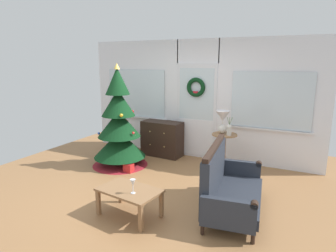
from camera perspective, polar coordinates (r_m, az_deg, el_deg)
The scene contains 11 objects.
ground_plane at distance 4.95m, azimuth -3.42°, elevation -12.59°, with size 6.76×6.76×0.00m, color #996B42.
back_wall_with_door at distance 6.42m, azimuth 5.67°, elevation 5.17°, with size 5.20×0.19×2.55m.
christmas_tree at distance 5.99m, azimuth -9.48°, elevation -0.45°, with size 1.13×1.13×2.06m.
dresser_cabinet at distance 6.61m, azimuth -1.14°, elevation -2.45°, with size 0.92×0.48×0.78m.
settee_sofa at distance 4.31m, azimuth 11.35°, elevation -11.29°, with size 0.89×1.59×0.96m.
side_table at distance 5.77m, azimuth 10.84°, elevation -3.60°, with size 0.50×0.48×0.73m.
table_lamp at distance 5.71m, azimuth 10.57°, elevation 1.39°, with size 0.28×0.28×0.44m.
flower_vase at distance 5.61m, azimuth 11.79°, elevation -0.61°, with size 0.11×0.10×0.35m.
coffee_table at distance 4.14m, azimuth -7.52°, elevation -12.79°, with size 0.91×0.64×0.39m.
wine_glass at distance 3.94m, azimuth -6.83°, elevation -10.95°, with size 0.08×0.08×0.20m.
gift_box at distance 5.77m, azimuth -7.65°, elevation -8.02°, with size 0.17×0.15×0.17m, color red.
Camera 1 is at (2.23, -3.88, 2.09)m, focal length 31.41 mm.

